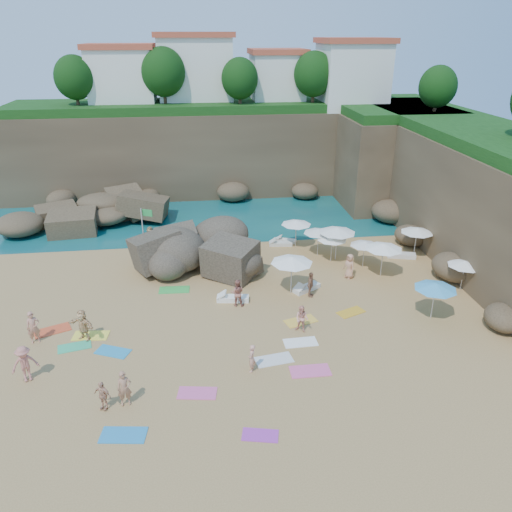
{
  "coord_description": "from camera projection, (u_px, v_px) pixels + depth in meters",
  "views": [
    {
      "loc": [
        -1.6,
        -25.62,
        15.02
      ],
      "look_at": [
        2.0,
        3.0,
        2.0
      ],
      "focal_mm": 35.0,
      "sensor_mm": 36.0,
      "label": 1
    }
  ],
  "objects": [
    {
      "name": "towel_12",
      "position": [
        301.0,
        321.0,
        28.29
      ],
      "size": [
        2.0,
        1.4,
        0.03
      ],
      "primitive_type": "cube",
      "rotation": [
        0.0,
        0.0,
        0.3
      ],
      "color": "gold",
      "rests_on": "ground"
    },
    {
      "name": "person_stand_3",
      "position": [
        311.0,
        285.0,
        30.63
      ],
      "size": [
        0.73,
        1.04,
        1.64
      ],
      "primitive_type": "imported",
      "rotation": [
        0.0,
        0.0,
        1.19
      ],
      "color": "#96664B",
      "rests_on": "ground"
    },
    {
      "name": "person_stand_4",
      "position": [
        349.0,
        266.0,
        32.96
      ],
      "size": [
        0.79,
        0.95,
        1.71
      ],
      "primitive_type": "imported",
      "rotation": [
        0.0,
        0.0,
        -1.08
      ],
      "color": "tan",
      "rests_on": "ground"
    },
    {
      "name": "towel_1",
      "position": [
        197.0,
        393.0,
        22.65
      ],
      "size": [
        1.88,
        1.14,
        0.03
      ],
      "primitive_type": "cube",
      "rotation": [
        0.0,
        0.0,
        -0.16
      ],
      "color": "#E25895",
      "rests_on": "ground"
    },
    {
      "name": "person_lie_0",
      "position": [
        28.0,
        376.0,
        23.39
      ],
      "size": [
        1.83,
        2.17,
        0.49
      ],
      "primitive_type": "imported",
      "rotation": [
        0.0,
        0.0,
        0.41
      ],
      "color": "#C47162",
      "rests_on": "ground"
    },
    {
      "name": "towel_6",
      "position": [
        260.0,
        435.0,
        20.29
      ],
      "size": [
        1.61,
        1.04,
        0.03
      ],
      "primitive_type": "cube",
      "rotation": [
        0.0,
        0.0,
        -0.22
      ],
      "color": "purple",
      "rests_on": "ground"
    },
    {
      "name": "parasol_7",
      "position": [
        365.0,
        243.0,
        34.16
      ],
      "size": [
        2.03,
        2.03,
        1.92
      ],
      "color": "silver",
      "rests_on": "ground"
    },
    {
      "name": "cliff_back",
      "position": [
        229.0,
        150.0,
        50.72
      ],
      "size": [
        44.0,
        8.0,
        8.0
      ],
      "primitive_type": "cube",
      "color": "brown",
      "rests_on": "ground"
    },
    {
      "name": "lounger_3",
      "position": [
        233.0,
        299.0,
        30.39
      ],
      "size": [
        2.01,
        0.91,
        0.3
      ],
      "primitive_type": "cube",
      "rotation": [
        0.0,
        0.0,
        -0.14
      ],
      "color": "white",
      "rests_on": "ground"
    },
    {
      "name": "person_lie_4",
      "position": [
        126.0,
        401.0,
        21.9
      ],
      "size": [
        0.96,
        1.79,
        0.41
      ],
      "primitive_type": "imported",
      "rotation": [
        0.0,
        0.0,
        0.21
      ],
      "color": "#AD7556",
      "rests_on": "ground"
    },
    {
      "name": "towel_7",
      "position": [
        52.0,
        330.0,
        27.4
      ],
      "size": [
        2.12,
        1.62,
        0.03
      ],
      "primitive_type": "cube",
      "rotation": [
        0.0,
        0.0,
        0.4
      ],
      "color": "#D54925",
      "rests_on": "ground"
    },
    {
      "name": "person_stand_0",
      "position": [
        33.0,
        327.0,
        26.03
      ],
      "size": [
        0.77,
        0.63,
        1.81
      ],
      "primitive_type": "imported",
      "rotation": [
        0.0,
        0.0,
        0.34
      ],
      "color": "tan",
      "rests_on": "ground"
    },
    {
      "name": "cliff_right",
      "position": [
        473.0,
        193.0,
        37.28
      ],
      "size": [
        8.0,
        30.0,
        8.0
      ],
      "primitive_type": "cube",
      "color": "brown",
      "rests_on": "ground"
    },
    {
      "name": "person_lie_3",
      "position": [
        85.0,
        336.0,
        26.53
      ],
      "size": [
        2.29,
        2.34,
        0.47
      ],
      "primitive_type": "imported",
      "rotation": [
        0.0,
        0.0,
        -0.55
      ],
      "color": "tan",
      "rests_on": "ground"
    },
    {
      "name": "person_lie_5",
      "position": [
        301.0,
        327.0,
        27.21
      ],
      "size": [
        1.47,
        1.69,
        0.58
      ],
      "primitive_type": "imported",
      "rotation": [
        0.0,
        0.0,
        -0.59
      ],
      "color": "#EB9D85",
      "rests_on": "ground"
    },
    {
      "name": "person_stand_5",
      "position": [
        151.0,
        238.0,
        37.23
      ],
      "size": [
        1.75,
        0.77,
        1.83
      ],
      "primitive_type": "imported",
      "rotation": [
        0.0,
        0.0,
        0.17
      ],
      "color": "tan",
      "rests_on": "ground"
    },
    {
      "name": "seawater",
      "position": [
        209.0,
        176.0,
        56.66
      ],
      "size": [
        120.0,
        120.0,
        0.0
      ],
      "primitive_type": "plane",
      "color": "#0C4751",
      "rests_on": "ground"
    },
    {
      "name": "marina_masts",
      "position": [
        54.0,
        154.0,
        53.55
      ],
      "size": [
        3.1,
        0.1,
        6.0
      ],
      "color": "white",
      "rests_on": "ground"
    },
    {
      "name": "towel_0",
      "position": [
        123.0,
        435.0,
        20.3
      ],
      "size": [
        1.97,
        1.17,
        0.03
      ],
      "primitive_type": "cube",
      "rotation": [
        0.0,
        0.0,
        -0.14
      ],
      "color": "#2382BE",
      "rests_on": "ground"
    },
    {
      "name": "towel_13",
      "position": [
        300.0,
        342.0,
        26.34
      ],
      "size": [
        1.8,
        0.95,
        0.03
      ],
      "primitive_type": "cube",
      "rotation": [
        0.0,
        0.0,
        0.04
      ],
      "color": "white",
      "rests_on": "ground"
    },
    {
      "name": "parasol_9",
      "position": [
        292.0,
        260.0,
        30.47
      ],
      "size": [
        2.61,
        2.61,
        2.47
      ],
      "color": "silver",
      "rests_on": "ground"
    },
    {
      "name": "clifftop_buildings",
      "position": [
        237.0,
        74.0,
        48.57
      ],
      "size": [
        28.48,
        9.48,
        7.0
      ],
      "color": "white",
      "rests_on": "cliff_back"
    },
    {
      "name": "parasol_2",
      "position": [
        332.0,
        238.0,
        34.95
      ],
      "size": [
        2.09,
        2.09,
        1.97
      ],
      "color": "silver",
      "rests_on": "ground"
    },
    {
      "name": "person_lie_1",
      "position": [
        104.0,
        406.0,
        21.66
      ],
      "size": [
        1.38,
        1.63,
        0.34
      ],
      "primitive_type": "imported",
      "rotation": [
        0.0,
        0.0,
        -0.49
      ],
      "color": "tan",
      "rests_on": "ground"
    },
    {
      "name": "towel_10",
      "position": [
        351.0,
        312.0,
        29.18
      ],
      "size": [
        1.83,
        1.4,
        0.03
      ],
      "primitive_type": "cube",
      "rotation": [
        0.0,
        0.0,
        0.4
      ],
      "color": "gold",
      "rests_on": "ground"
    },
    {
      "name": "parasol_8",
      "position": [
        465.0,
        263.0,
        31.01
      ],
      "size": [
        2.12,
        2.12,
        2.0
      ],
      "color": "silver",
      "rests_on": "ground"
    },
    {
      "name": "towel_3",
      "position": [
        74.0,
        347.0,
        25.98
      ],
      "size": [
        1.81,
        1.18,
        0.03
      ],
      "primitive_type": "cube",
      "rotation": [
        0.0,
        0.0,
        0.23
      ],
      "color": "#33B377",
      "rests_on": "ground"
    },
    {
      "name": "clifftop_trees",
      "position": [
        264.0,
        79.0,
        43.1
      ],
      "size": [
        35.6,
        23.82,
        4.4
      ],
      "color": "#11380F",
      "rests_on": "ground"
    },
    {
      "name": "rock_promontory",
      "position": [
        87.0,
        223.0,
        42.75
      ],
      "size": [
        12.0,
        7.0,
        2.0
      ],
      "primitive_type": null,
      "color": "brown",
      "rests_on": "ground"
    },
    {
      "name": "towel_11",
      "position": [
        174.0,
        290.0,
        31.7
      ],
      "size": [
        1.95,
        1.04,
        0.03
      ],
      "primitive_type": "cube",
      "rotation": [
        0.0,
        0.0,
        -0.04
      ],
      "color": "green",
      "rests_on": "ground"
    },
    {
      "name": "ground",
      "position": [
        229.0,
        309.0,
        29.53
      ],
      "size": [
        120.0,
        120.0,
        0.0
      ],
      "primitive_type": "plane",
      "color": "tan",
      "rests_on": "ground"
    },
    {
      "name": "parasol_0",
      "position": [
        296.0,
        222.0,
        37.32
      ],
      "size": [
        2.27,
        2.27,
        2.14
      ],
      "color": "silver",
      "rests_on": "ground"
    },
    {
      "name": "lounger_5",
      "position": [
        307.0,
        288.0,
        31.64
      ],
      "size": [
        1.94,
        1.52,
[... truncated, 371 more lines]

